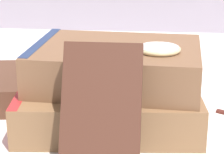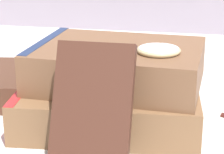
% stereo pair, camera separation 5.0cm
% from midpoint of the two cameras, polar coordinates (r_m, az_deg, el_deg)
% --- Properties ---
extents(ground_plane, '(3.00, 3.00, 0.00)m').
position_cam_midpoint_polar(ground_plane, '(0.61, -2.47, -4.80)').
color(ground_plane, silver).
extents(book_flat_bottom, '(0.23, 0.18, 0.05)m').
position_cam_midpoint_polar(book_flat_bottom, '(0.59, 1.61, -3.31)').
color(book_flat_bottom, brown).
rests_on(book_flat_bottom, ground_plane).
extents(book_flat_top, '(0.21, 0.16, 0.05)m').
position_cam_midpoint_polar(book_flat_top, '(0.58, 2.72, 1.56)').
color(book_flat_top, brown).
rests_on(book_flat_top, book_flat_bottom).
extents(book_leaning_front, '(0.08, 0.07, 0.13)m').
position_cam_midpoint_polar(book_leaning_front, '(0.47, 0.58, -4.51)').
color(book_leaning_front, '#422319').
rests_on(book_leaning_front, ground_plane).
extents(pocket_watch, '(0.05, 0.05, 0.01)m').
position_cam_midpoint_polar(pocket_watch, '(0.55, 8.36, 3.23)').
color(pocket_watch, silver).
rests_on(pocket_watch, book_flat_top).
extents(reading_glasses, '(0.10, 0.06, 0.00)m').
position_cam_midpoint_polar(reading_glasses, '(0.78, -1.70, 0.58)').
color(reading_glasses, '#4C3828').
rests_on(reading_glasses, ground_plane).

